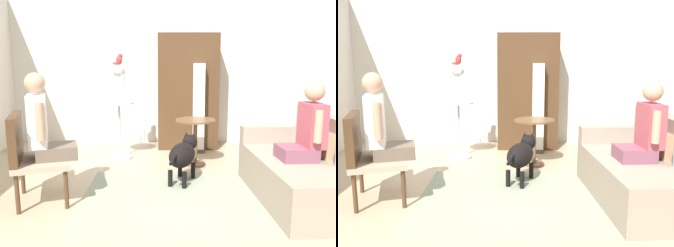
# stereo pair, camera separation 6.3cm
# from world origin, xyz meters

# --- Properties ---
(ground_plane) EXTENTS (6.96, 6.96, 0.00)m
(ground_plane) POSITION_xyz_m (0.00, 0.00, 0.00)
(ground_plane) COLOR tan
(back_wall) EXTENTS (6.40, 0.12, 2.56)m
(back_wall) POSITION_xyz_m (0.00, 2.67, 1.28)
(back_wall) COLOR silver
(back_wall) RESTS_ON ground
(area_rug) EXTENTS (2.46, 1.87, 0.01)m
(area_rug) POSITION_xyz_m (0.15, -0.11, 0.00)
(area_rug) COLOR gray
(area_rug) RESTS_ON ground
(couch) EXTENTS (1.03, 1.76, 0.89)m
(couch) POSITION_xyz_m (1.36, -0.09, 0.32)
(couch) COLOR gray
(couch) RESTS_ON ground
(armchair) EXTENTS (0.73, 0.81, 0.95)m
(armchair) POSITION_xyz_m (-1.59, -0.18, 0.56)
(armchair) COLOR #4C331E
(armchair) RESTS_ON ground
(person_on_couch) EXTENTS (0.45, 0.51, 0.83)m
(person_on_couch) POSITION_xyz_m (1.32, -0.13, 0.79)
(person_on_couch) COLOR #81495D
(person_on_armchair) EXTENTS (0.57, 0.54, 0.91)m
(person_on_armchair) POSITION_xyz_m (-1.44, -0.13, 0.82)
(person_on_armchair) COLOR brown
(round_end_table) EXTENTS (0.56, 0.56, 0.66)m
(round_end_table) POSITION_xyz_m (0.25, 1.17, 0.46)
(round_end_table) COLOR brown
(round_end_table) RESTS_ON ground
(dog) EXTENTS (0.46, 0.83, 0.56)m
(dog) POSITION_xyz_m (0.05, 0.47, 0.35)
(dog) COLOR black
(dog) RESTS_ON ground
(bird_cage_stand) EXTENTS (0.45, 0.45, 1.42)m
(bird_cage_stand) POSITION_xyz_m (-0.87, 1.51, 0.80)
(bird_cage_stand) COLOR silver
(bird_cage_stand) RESTS_ON ground
(parrot) EXTENTS (0.17, 0.10, 0.17)m
(parrot) POSITION_xyz_m (-0.86, 1.51, 1.49)
(parrot) COLOR red
(parrot) RESTS_ON bird_cage_stand
(column_lamp) EXTENTS (0.20, 0.20, 1.43)m
(column_lamp) POSITION_xyz_m (0.35, 1.87, 0.71)
(column_lamp) COLOR #4C4742
(column_lamp) RESTS_ON ground
(armoire_cabinet) EXTENTS (1.00, 0.56, 1.91)m
(armoire_cabinet) POSITION_xyz_m (0.19, 2.26, 0.96)
(armoire_cabinet) COLOR #4C331E
(armoire_cabinet) RESTS_ON ground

